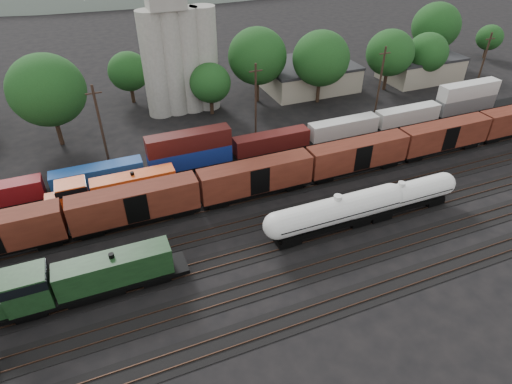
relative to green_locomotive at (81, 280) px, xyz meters
name	(u,v)px	position (x,y,z in m)	size (l,w,h in m)	color
ground	(232,228)	(17.11, 5.00, -2.76)	(600.00, 600.00, 0.00)	black
tracks	(232,228)	(17.11, 5.00, -2.72)	(180.00, 33.20, 0.20)	black
green_locomotive	(81,280)	(0.00, 0.00, 0.00)	(18.40, 3.25, 4.87)	black
tank_car_a	(336,212)	(28.21, 0.00, 0.07)	(18.30, 3.28, 4.80)	white
tank_car_b	(399,196)	(37.15, 0.00, -0.16)	(16.68, 2.99, 4.37)	white
orange_locomotive	(110,190)	(4.43, 15.00, -0.27)	(17.49, 2.91, 4.37)	black
boxcar_string	(198,190)	(14.51, 10.00, 0.36)	(153.60, 2.90, 4.20)	black
container_wall	(140,166)	(8.89, 20.00, -0.52)	(163.83, 2.60, 5.80)	black
grain_silo	(178,50)	(20.39, 41.00, 8.49)	(13.40, 5.00, 29.00)	#A09D92
industrial_sheds	(202,96)	(23.74, 40.25, -0.20)	(119.38, 17.26, 5.10)	#9E937F
tree_band	(176,71)	(19.45, 40.60, 4.98)	(167.86, 22.57, 14.49)	black
utility_poles	(183,111)	(17.11, 27.00, 3.45)	(122.20, 0.36, 12.00)	black
distant_hills	(131,0)	(41.03, 265.00, -23.32)	(860.00, 286.00, 130.00)	#59665B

